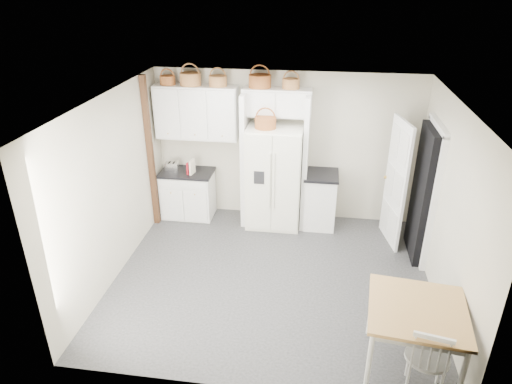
# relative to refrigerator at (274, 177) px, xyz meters

# --- Properties ---
(floor) EXTENTS (4.50, 4.50, 0.00)m
(floor) POSITION_rel_refrigerator_xyz_m (0.15, -1.65, -0.88)
(floor) COLOR #252527
(floor) RESTS_ON ground
(ceiling) EXTENTS (4.50, 4.50, 0.00)m
(ceiling) POSITION_rel_refrigerator_xyz_m (0.15, -1.65, 1.72)
(ceiling) COLOR white
(ceiling) RESTS_ON wall_back
(wall_back) EXTENTS (4.50, 0.00, 4.50)m
(wall_back) POSITION_rel_refrigerator_xyz_m (0.15, 0.35, 0.42)
(wall_back) COLOR #B0AB94
(wall_back) RESTS_ON floor
(wall_left) EXTENTS (0.00, 4.00, 4.00)m
(wall_left) POSITION_rel_refrigerator_xyz_m (-2.10, -1.65, 0.42)
(wall_left) COLOR #B0AB94
(wall_left) RESTS_ON floor
(wall_right) EXTENTS (0.00, 4.00, 4.00)m
(wall_right) POSITION_rel_refrigerator_xyz_m (2.40, -1.65, 0.42)
(wall_right) COLOR #B0AB94
(wall_right) RESTS_ON floor
(refrigerator) EXTENTS (0.91, 0.73, 1.77)m
(refrigerator) POSITION_rel_refrigerator_xyz_m (0.00, 0.00, 0.00)
(refrigerator) COLOR white
(refrigerator) RESTS_ON floor
(base_cab_left) EXTENTS (0.89, 0.56, 0.82)m
(base_cab_left) POSITION_rel_refrigerator_xyz_m (-1.56, 0.05, -0.47)
(base_cab_left) COLOR silver
(base_cab_left) RESTS_ON floor
(base_cab_right) EXTENTS (0.53, 0.63, 0.93)m
(base_cab_right) POSITION_rel_refrigerator_xyz_m (0.79, 0.05, -0.42)
(base_cab_right) COLOR silver
(base_cab_right) RESTS_ON floor
(dining_table) EXTENTS (1.11, 1.11, 0.84)m
(dining_table) POSITION_rel_refrigerator_xyz_m (1.85, -3.10, -0.46)
(dining_table) COLOR #AB6F3D
(dining_table) RESTS_ON floor
(windsor_chair) EXTENTS (0.52, 0.49, 0.92)m
(windsor_chair) POSITION_rel_refrigerator_xyz_m (1.94, -3.40, -0.42)
(windsor_chair) COLOR silver
(windsor_chair) RESTS_ON floor
(counter_left) EXTENTS (0.93, 0.60, 0.04)m
(counter_left) POSITION_rel_refrigerator_xyz_m (-1.56, 0.05, -0.04)
(counter_left) COLOR black
(counter_left) RESTS_ON base_cab_left
(counter_right) EXTENTS (0.57, 0.68, 0.04)m
(counter_right) POSITION_rel_refrigerator_xyz_m (0.79, 0.05, 0.07)
(counter_right) COLOR black
(counter_right) RESTS_ON base_cab_right
(toaster) EXTENTS (0.23, 0.14, 0.16)m
(toaster) POSITION_rel_refrigerator_xyz_m (-1.81, 0.04, 0.06)
(toaster) COLOR silver
(toaster) RESTS_ON counter_left
(cookbook_red) EXTENTS (0.06, 0.15, 0.21)m
(cookbook_red) POSITION_rel_refrigerator_xyz_m (-1.48, -0.03, 0.09)
(cookbook_red) COLOR #A8121E
(cookbook_red) RESTS_ON counter_left
(cookbook_cream) EXTENTS (0.07, 0.17, 0.25)m
(cookbook_cream) POSITION_rel_refrigerator_xyz_m (-1.43, -0.03, 0.11)
(cookbook_cream) COLOR beige
(cookbook_cream) RESTS_ON counter_left
(basket_upper_a) EXTENTS (0.26, 0.26, 0.15)m
(basket_upper_a) POSITION_rel_refrigerator_xyz_m (-1.81, 0.18, 1.54)
(basket_upper_a) COLOR brown
(basket_upper_a) RESTS_ON upper_cabinet
(basket_upper_b) EXTENTS (0.34, 0.34, 0.20)m
(basket_upper_b) POSITION_rel_refrigerator_xyz_m (-1.42, 0.18, 1.57)
(basket_upper_b) COLOR brown
(basket_upper_b) RESTS_ON upper_cabinet
(basket_upper_c) EXTENTS (0.29, 0.29, 0.17)m
(basket_upper_c) POSITION_rel_refrigerator_xyz_m (-0.97, 0.18, 1.55)
(basket_upper_c) COLOR brown
(basket_upper_c) RESTS_ON upper_cabinet
(basket_bridge_a) EXTENTS (0.36, 0.36, 0.20)m
(basket_bridge_a) POSITION_rel_refrigerator_xyz_m (-0.28, 0.18, 1.57)
(basket_bridge_a) COLOR brown
(basket_bridge_a) RESTS_ON bridge_cabinet
(basket_bridge_b) EXTENTS (0.28, 0.28, 0.16)m
(basket_bridge_b) POSITION_rel_refrigerator_xyz_m (0.22, 0.18, 1.55)
(basket_bridge_b) COLOR brown
(basket_bridge_b) RESTS_ON bridge_cabinet
(basket_fridge_a) EXTENTS (0.34, 0.34, 0.18)m
(basket_fridge_a) POSITION_rel_refrigerator_xyz_m (-0.15, -0.10, 0.97)
(basket_fridge_a) COLOR brown
(basket_fridge_a) RESTS_ON refrigerator
(upper_cabinet) EXTENTS (1.40, 0.34, 0.90)m
(upper_cabinet) POSITION_rel_refrigerator_xyz_m (-1.35, 0.18, 1.02)
(upper_cabinet) COLOR silver
(upper_cabinet) RESTS_ON wall_back
(bridge_cabinet) EXTENTS (1.12, 0.34, 0.45)m
(bridge_cabinet) POSITION_rel_refrigerator_xyz_m (-0.00, 0.18, 1.24)
(bridge_cabinet) COLOR silver
(bridge_cabinet) RESTS_ON wall_back
(fridge_panel_left) EXTENTS (0.08, 0.60, 2.30)m
(fridge_panel_left) POSITION_rel_refrigerator_xyz_m (-0.51, 0.05, 0.27)
(fridge_panel_left) COLOR silver
(fridge_panel_left) RESTS_ON floor
(fridge_panel_right) EXTENTS (0.08, 0.60, 2.30)m
(fridge_panel_right) POSITION_rel_refrigerator_xyz_m (0.51, 0.05, 0.27)
(fridge_panel_right) COLOR silver
(fridge_panel_right) RESTS_ON floor
(trim_post) EXTENTS (0.09, 0.09, 2.60)m
(trim_post) POSITION_rel_refrigerator_xyz_m (-2.05, -0.30, 0.42)
(trim_post) COLOR #3E240F
(trim_post) RESTS_ON floor
(doorway_void) EXTENTS (0.18, 0.85, 2.05)m
(doorway_void) POSITION_rel_refrigerator_xyz_m (2.31, -0.65, 0.14)
(doorway_void) COLOR black
(doorway_void) RESTS_ON floor
(door_slab) EXTENTS (0.21, 0.79, 2.05)m
(door_slab) POSITION_rel_refrigerator_xyz_m (1.95, -0.31, 0.14)
(door_slab) COLOR white
(door_slab) RESTS_ON floor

